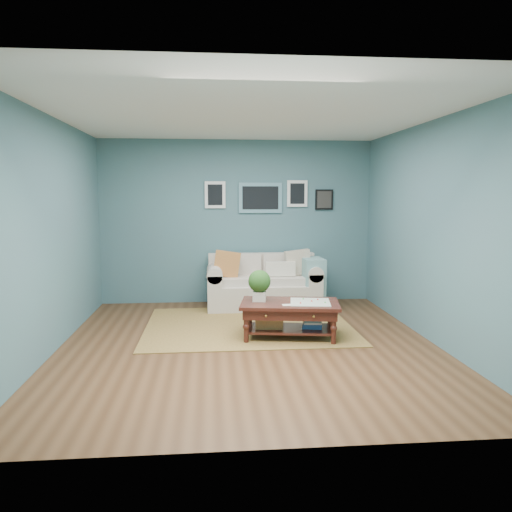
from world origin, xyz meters
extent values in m
plane|color=brown|center=(0.00, 0.00, 0.00)|extent=(5.00, 5.00, 0.00)
plane|color=white|center=(0.00, 0.00, 2.70)|extent=(5.00, 5.00, 0.00)
cube|color=#46646F|center=(0.00, 2.50, 1.35)|extent=(4.50, 0.02, 2.70)
cube|color=#46646F|center=(0.00, -2.50, 1.35)|extent=(4.50, 0.02, 2.70)
cube|color=#46646F|center=(-2.25, 0.00, 1.35)|extent=(0.02, 5.00, 2.70)
cube|color=#46646F|center=(2.25, 0.00, 1.35)|extent=(0.02, 5.00, 2.70)
cube|color=#5C8C9B|center=(0.39, 2.48, 1.75)|extent=(0.72, 0.03, 0.50)
cube|color=black|center=(0.39, 2.46, 1.75)|extent=(0.60, 0.01, 0.38)
cube|color=white|center=(-0.36, 2.48, 1.80)|extent=(0.34, 0.03, 0.44)
cube|color=white|center=(1.01, 2.48, 1.82)|extent=(0.34, 0.03, 0.44)
cube|color=black|center=(1.47, 2.48, 1.72)|extent=(0.30, 0.03, 0.34)
cube|color=brown|center=(0.06, 0.87, 0.01)|extent=(2.80, 2.24, 0.01)
cube|color=beige|center=(0.39, 1.99, 0.20)|extent=(1.33, 0.82, 0.39)
cube|color=beige|center=(0.39, 2.31, 0.62)|extent=(1.74, 0.21, 0.45)
cube|color=beige|center=(-0.39, 1.99, 0.29)|extent=(0.22, 0.82, 0.58)
cube|color=beige|center=(1.16, 1.99, 0.29)|extent=(0.22, 0.82, 0.58)
cylinder|color=beige|center=(-0.39, 1.99, 0.58)|extent=(0.24, 0.82, 0.24)
cylinder|color=beige|center=(1.16, 1.99, 0.58)|extent=(0.24, 0.82, 0.24)
cube|color=beige|center=(0.03, 1.93, 0.45)|extent=(0.67, 0.52, 0.12)
cube|color=beige|center=(0.74, 1.93, 0.45)|extent=(0.67, 0.52, 0.12)
cube|color=beige|center=(0.03, 2.20, 0.68)|extent=(0.67, 0.11, 0.34)
cube|color=beige|center=(0.74, 2.20, 0.68)|extent=(0.67, 0.11, 0.34)
cube|color=#D46534|center=(-0.19, 1.94, 0.72)|extent=(0.45, 0.16, 0.44)
cube|color=beige|center=(0.95, 2.01, 0.72)|extent=(0.44, 0.17, 0.43)
cube|color=beige|center=(0.65, 1.90, 0.64)|extent=(0.47, 0.11, 0.22)
cube|color=#76A7AA|center=(1.16, 1.88, 0.43)|extent=(0.32, 0.51, 0.75)
cube|color=#341A10|center=(0.54, 0.26, 0.44)|extent=(1.32, 0.90, 0.04)
cube|color=#341A10|center=(0.54, 0.26, 0.36)|extent=(1.23, 0.80, 0.12)
cube|color=#341A10|center=(0.54, 0.26, 0.11)|extent=(1.11, 0.69, 0.03)
sphere|color=gold|center=(0.21, -0.02, 0.36)|extent=(0.03, 0.03, 0.03)
sphere|color=gold|center=(0.77, -0.11, 0.36)|extent=(0.03, 0.03, 0.03)
cylinder|color=#341A10|center=(-0.02, 0.07, 0.21)|extent=(0.06, 0.06, 0.42)
cylinder|color=#341A10|center=(1.02, -0.09, 0.21)|extent=(0.06, 0.06, 0.42)
cylinder|color=#341A10|center=(0.06, 0.62, 0.21)|extent=(0.06, 0.06, 0.42)
cylinder|color=#341A10|center=(1.11, 0.45, 0.21)|extent=(0.06, 0.06, 0.42)
cube|color=beige|center=(0.17, 0.37, 0.52)|extent=(0.19, 0.19, 0.12)
sphere|color=#24431A|center=(0.17, 0.37, 0.71)|extent=(0.29, 0.29, 0.29)
cube|color=beige|center=(0.79, 0.22, 0.46)|extent=(0.56, 0.56, 0.01)
cube|color=#9E7A42|center=(0.29, 0.30, 0.23)|extent=(0.38, 0.30, 0.20)
cube|color=#265597|center=(0.83, 0.24, 0.18)|extent=(0.27, 0.22, 0.11)
camera|label=1|loc=(-0.44, -5.83, 1.80)|focal=35.00mm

